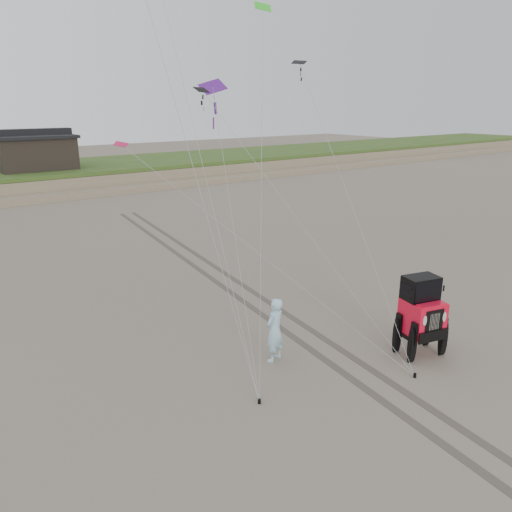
{
  "coord_description": "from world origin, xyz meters",
  "views": [
    {
      "loc": [
        -8.92,
        -8.84,
        7.17
      ],
      "look_at": [
        0.03,
        3.0,
        2.6
      ],
      "focal_mm": 35.0,
      "sensor_mm": 36.0,
      "label": 1
    }
  ],
  "objects": [
    {
      "name": "man",
      "position": [
        -0.66,
        1.21,
        0.95
      ],
      "size": [
        0.8,
        0.64,
        1.91
      ],
      "primitive_type": "imported",
      "rotation": [
        0.0,
        0.0,
        3.44
      ],
      "color": "#8FC5DE",
      "rests_on": "ground"
    },
    {
      "name": "ground",
      "position": [
        0.0,
        0.0,
        0.0
      ],
      "size": [
        160.0,
        160.0,
        0.0
      ],
      "primitive_type": "plane",
      "color": "#6B6054",
      "rests_on": "ground"
    },
    {
      "name": "stake_main",
      "position": [
        -2.35,
        -0.29,
        0.06
      ],
      "size": [
        0.08,
        0.08,
        0.12
      ],
      "primitive_type": "cylinder",
      "color": "black",
      "rests_on": "ground"
    },
    {
      "name": "cabin",
      "position": [
        2.0,
        37.0,
        3.24
      ],
      "size": [
        6.4,
        5.4,
        3.35
      ],
      "color": "black",
      "rests_on": "dune_ridge"
    },
    {
      "name": "tire_tracks",
      "position": [
        2.0,
        8.0,
        0.0
      ],
      "size": [
        5.22,
        29.74,
        0.01
      ],
      "color": "#4C443D",
      "rests_on": "ground"
    },
    {
      "name": "dune_ridge",
      "position": [
        0.0,
        37.5,
        0.82
      ],
      "size": [
        160.0,
        14.25,
        1.73
      ],
      "color": "#7A6B54",
      "rests_on": "ground"
    },
    {
      "name": "stake_aux",
      "position": [
        1.78,
        -1.87,
        0.06
      ],
      "size": [
        0.08,
        0.08,
        0.12
      ],
      "primitive_type": "cylinder",
      "color": "black",
      "rests_on": "ground"
    },
    {
      "name": "jeep",
      "position": [
        3.01,
        -1.09,
        0.95
      ],
      "size": [
        3.44,
        5.51,
        1.91
      ],
      "primitive_type": null,
      "rotation": [
        0.0,
        0.0,
        -0.26
      ],
      "color": "#F50F2E",
      "rests_on": "ground"
    },
    {
      "name": "kite_flock",
      "position": [
        1.94,
        8.98,
        9.82
      ],
      "size": [
        7.47,
        8.72,
        9.25
      ],
      "color": "red",
      "rests_on": "ground"
    }
  ]
}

